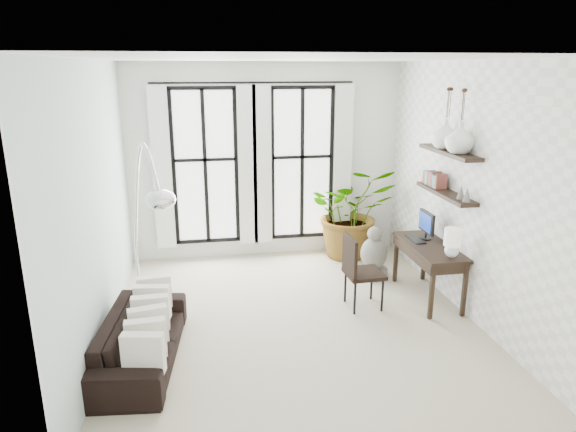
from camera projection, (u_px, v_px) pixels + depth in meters
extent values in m
plane|color=#B9AC93|center=(293.00, 320.00, 6.57)|extent=(5.00, 5.00, 0.00)
plane|color=white|center=(294.00, 59.00, 5.68)|extent=(5.00, 5.00, 0.00)
plane|color=silver|center=(97.00, 207.00, 5.75)|extent=(0.00, 5.00, 5.00)
plane|color=white|center=(468.00, 191.00, 6.49)|extent=(0.00, 5.00, 5.00)
plane|color=white|center=(266.00, 162.00, 8.49)|extent=(4.50, 0.00, 4.50)
cube|color=white|center=(205.00, 167.00, 8.31)|extent=(1.00, 0.02, 2.50)
cube|color=white|center=(162.00, 170.00, 8.10)|extent=(0.30, 0.04, 2.60)
cube|color=white|center=(248.00, 167.00, 8.32)|extent=(0.30, 0.04, 2.60)
cube|color=white|center=(302.00, 164.00, 8.57)|extent=(1.00, 0.02, 2.50)
cube|color=white|center=(262.00, 167.00, 8.36)|extent=(0.30, 0.04, 2.60)
cube|color=white|center=(343.00, 164.00, 8.59)|extent=(0.30, 0.04, 2.60)
cylinder|color=black|center=(253.00, 83.00, 7.98)|extent=(3.20, 0.03, 0.03)
cube|color=black|center=(445.00, 193.00, 6.80)|extent=(0.25, 1.30, 0.05)
cube|color=black|center=(449.00, 152.00, 6.65)|extent=(0.25, 1.30, 0.05)
cube|color=#CF3356|center=(428.00, 176.00, 7.29)|extent=(0.16, 0.03, 0.18)
cube|color=#315EAD|center=(430.00, 177.00, 7.25)|extent=(0.16, 0.03, 0.18)
cube|color=yellow|center=(431.00, 178.00, 7.20)|extent=(0.16, 0.03, 0.18)
cube|color=green|center=(432.00, 178.00, 7.16)|extent=(0.16, 0.03, 0.18)
cube|color=#6A4198|center=(434.00, 179.00, 7.12)|extent=(0.16, 0.03, 0.18)
cube|color=#CD432D|center=(435.00, 180.00, 7.08)|extent=(0.16, 0.03, 0.18)
cube|color=#535353|center=(437.00, 180.00, 7.03)|extent=(0.16, 0.03, 0.18)
cube|color=teal|center=(438.00, 181.00, 6.99)|extent=(0.16, 0.03, 0.18)
cube|color=gray|center=(440.00, 182.00, 6.95)|extent=(0.16, 0.03, 0.18)
cube|color=brown|center=(441.00, 183.00, 6.91)|extent=(0.16, 0.04, 0.18)
cone|color=slate|center=(461.00, 192.00, 6.39)|extent=(0.10, 0.10, 0.18)
cone|color=slate|center=(467.00, 195.00, 6.25)|extent=(0.10, 0.10, 0.18)
imported|color=black|center=(142.00, 338.00, 5.57)|extent=(0.93, 1.94, 0.55)
cube|color=silver|center=(143.00, 353.00, 4.86)|extent=(0.40, 0.12, 0.40)
cube|color=silver|center=(146.00, 338.00, 5.13)|extent=(0.40, 0.12, 0.40)
cube|color=silver|center=(148.00, 325.00, 5.39)|extent=(0.40, 0.12, 0.40)
cube|color=silver|center=(151.00, 313.00, 5.66)|extent=(0.40, 0.12, 0.40)
cube|color=silver|center=(153.00, 302.00, 5.92)|extent=(0.40, 0.12, 0.40)
cube|color=silver|center=(154.00, 292.00, 6.19)|extent=(0.40, 0.12, 0.40)
imported|color=#2D7228|center=(351.00, 211.00, 8.61)|extent=(1.43, 1.25, 1.56)
cube|color=black|center=(430.00, 247.00, 6.98)|extent=(0.56, 1.32, 0.04)
cube|color=black|center=(428.00, 253.00, 7.00)|extent=(0.51, 1.26, 0.12)
cube|color=black|center=(432.00, 292.00, 6.47)|extent=(0.05, 0.05, 0.73)
cube|color=black|center=(464.00, 290.00, 6.55)|extent=(0.05, 0.05, 0.73)
cube|color=black|center=(396.00, 258.00, 7.63)|extent=(0.05, 0.05, 0.73)
cube|color=black|center=(424.00, 256.00, 7.70)|extent=(0.05, 0.05, 0.73)
cube|color=black|center=(427.00, 222.00, 7.15)|extent=(0.04, 0.42, 0.30)
cube|color=navy|center=(425.00, 222.00, 7.15)|extent=(0.00, 0.36, 0.24)
cube|color=black|center=(415.00, 239.00, 7.20)|extent=(0.15, 0.40, 0.02)
sphere|color=silver|center=(452.00, 251.00, 6.48)|extent=(0.18, 0.18, 0.18)
cylinder|color=white|center=(453.00, 237.00, 6.42)|extent=(0.22, 0.22, 0.22)
cube|color=black|center=(364.00, 274.00, 6.80)|extent=(0.50, 0.50, 0.05)
cube|color=black|center=(350.00, 256.00, 6.68)|extent=(0.07, 0.48, 0.53)
cylinder|color=black|center=(354.00, 298.00, 6.66)|extent=(0.03, 0.03, 0.44)
cylinder|color=black|center=(382.00, 296.00, 6.72)|extent=(0.03, 0.03, 0.44)
cylinder|color=black|center=(346.00, 286.00, 7.02)|extent=(0.03, 0.03, 0.44)
cylinder|color=black|center=(372.00, 284.00, 7.08)|extent=(0.03, 0.03, 0.44)
cylinder|color=silver|center=(142.00, 318.00, 6.51)|extent=(0.35, 0.35, 0.10)
cylinder|color=silver|center=(139.00, 282.00, 6.38)|extent=(0.04, 0.04, 0.98)
ellipsoid|color=silver|center=(160.00, 200.00, 5.24)|extent=(0.31, 0.31, 0.20)
cylinder|color=slate|center=(373.00, 273.00, 7.90)|extent=(0.45, 0.45, 0.13)
ellipsoid|color=slate|center=(374.00, 253.00, 7.81)|extent=(0.40, 0.40, 0.49)
sphere|color=slate|center=(375.00, 234.00, 7.72)|extent=(0.22, 0.22, 0.22)
imported|color=white|center=(460.00, 138.00, 6.35)|extent=(0.37, 0.37, 0.38)
imported|color=white|center=(445.00, 134.00, 6.73)|extent=(0.37, 0.37, 0.38)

